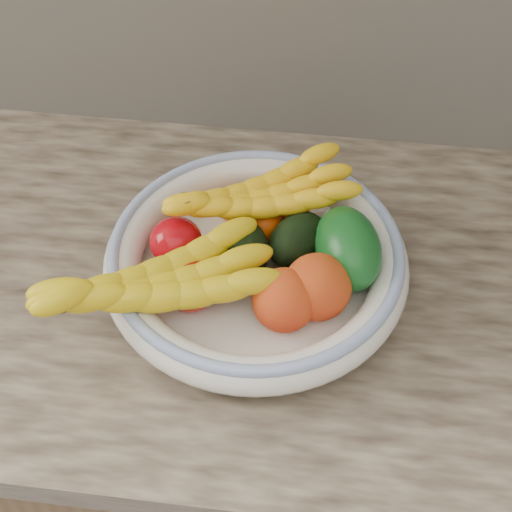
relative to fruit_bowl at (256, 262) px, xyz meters
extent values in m
cube|color=brown|center=(0.00, 0.02, -0.52)|extent=(2.40, 0.62, 0.86)
cube|color=tan|center=(0.00, 0.02, -0.07)|extent=(2.44, 0.66, 0.04)
cylinder|color=white|center=(0.00, 0.00, -0.04)|extent=(0.13, 0.13, 0.02)
cylinder|color=white|center=(0.00, 0.00, -0.03)|extent=(0.32, 0.32, 0.01)
torus|color=white|center=(0.00, 0.00, 0.00)|extent=(0.39, 0.39, 0.05)
torus|color=#3B5DA6|center=(0.00, 0.00, 0.02)|extent=(0.37, 0.37, 0.02)
ellipsoid|color=orange|center=(-0.04, 0.09, 0.01)|extent=(0.06, 0.06, 0.05)
ellipsoid|color=orange|center=(0.03, 0.10, 0.01)|extent=(0.06, 0.06, 0.04)
ellipsoid|color=#DE4C04|center=(0.00, 0.06, 0.01)|extent=(0.06, 0.06, 0.05)
ellipsoid|color=#F26005|center=(0.03, 0.10, 0.01)|extent=(0.06, 0.06, 0.05)
ellipsoid|color=#B0060F|center=(-0.10, 0.01, 0.01)|extent=(0.07, 0.07, 0.06)
ellipsoid|color=#AC1506|center=(-0.07, -0.06, 0.01)|extent=(0.09, 0.09, 0.07)
ellipsoid|color=black|center=(-0.02, 0.00, 0.02)|extent=(0.08, 0.11, 0.06)
ellipsoid|color=black|center=(0.05, 0.03, 0.02)|extent=(0.10, 0.11, 0.06)
ellipsoid|color=#0D4A16|center=(0.11, 0.01, 0.03)|extent=(0.14, 0.15, 0.11)
ellipsoid|color=orange|center=(0.04, -0.07, 0.02)|extent=(0.09, 0.09, 0.08)
ellipsoid|color=orange|center=(0.08, -0.05, 0.02)|extent=(0.08, 0.08, 0.08)
camera|label=1|loc=(0.08, -0.65, 0.76)|focal=55.00mm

